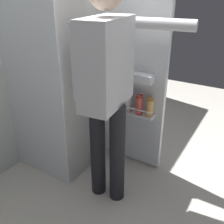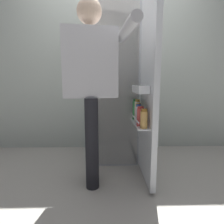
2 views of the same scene
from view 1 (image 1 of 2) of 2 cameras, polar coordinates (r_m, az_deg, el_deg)
The scene contains 4 objects.
ground_plane at distance 2.48m, azimuth -0.22°, elevation -13.74°, with size 5.86×5.86×0.00m, color #B7B2A8.
kitchen_wall at distance 2.56m, azimuth -19.50°, elevation 16.94°, with size 4.40×0.10×2.49m, color beige.
refrigerator at distance 2.35m, azimuth -11.00°, elevation 8.63°, with size 0.64×1.24×1.82m.
person at distance 1.78m, azimuth -1.05°, elevation 7.08°, with size 0.62×0.75×1.67m.
Camera 1 is at (-1.63, -1.00, 1.59)m, focal length 41.32 mm.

